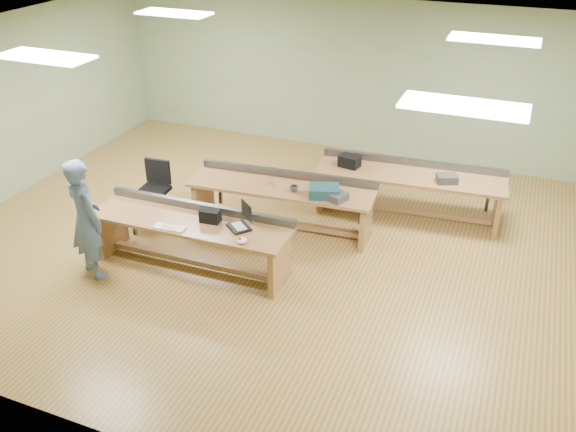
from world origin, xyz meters
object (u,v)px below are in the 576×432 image
(camera_bag, at_px, (210,216))
(parts_bin_teal, at_px, (324,191))
(task_chair, at_px, (156,198))
(workbench_front, at_px, (192,232))
(workbench_back, at_px, (409,184))
(person, at_px, (86,219))
(laptop_base, at_px, (239,227))
(drinks_can, at_px, (270,181))
(parts_bin_grey, at_px, (333,195))
(workbench_mid, at_px, (282,196))
(mug, at_px, (294,189))

(camera_bag, height_order, parts_bin_teal, camera_bag)
(camera_bag, bearing_deg, task_chair, 142.64)
(workbench_front, distance_m, workbench_back, 3.64)
(task_chair, height_order, parts_bin_teal, task_chair)
(person, bearing_deg, parts_bin_teal, -117.54)
(person, xyz_separation_m, task_chair, (-0.08, 1.73, -0.52))
(laptop_base, relative_size, drinks_can, 2.50)
(laptop_base, distance_m, drinks_can, 1.40)
(drinks_can, bearing_deg, parts_bin_grey, -4.56)
(workbench_back, height_order, task_chair, task_chair)
(workbench_front, bearing_deg, drinks_can, 66.83)
(workbench_back, bearing_deg, workbench_front, -137.83)
(person, relative_size, laptop_base, 5.75)
(drinks_can, bearing_deg, person, -130.30)
(workbench_back, xyz_separation_m, laptop_base, (-1.78, -2.61, 0.21))
(workbench_front, xyz_separation_m, workbench_mid, (0.76, 1.48, 0.00))
(parts_bin_grey, bearing_deg, workbench_front, -140.15)
(workbench_back, relative_size, laptop_base, 10.06)
(workbench_front, xyz_separation_m, task_chair, (-1.29, 1.04, -0.21))
(laptop_base, height_order, camera_bag, camera_bag)
(drinks_can, bearing_deg, laptop_base, -84.30)
(laptop_base, bearing_deg, drinks_can, 135.64)
(workbench_front, height_order, parts_bin_grey, parts_bin_grey)
(camera_bag, bearing_deg, workbench_back, 44.22)
(workbench_mid, height_order, task_chair, task_chair)
(workbench_back, distance_m, person, 4.99)
(workbench_mid, distance_m, person, 2.94)
(workbench_mid, xyz_separation_m, parts_bin_teal, (0.71, -0.11, 0.27))
(parts_bin_grey, bearing_deg, drinks_can, 175.44)
(camera_bag, bearing_deg, workbench_mid, 66.27)
(workbench_front, distance_m, mug, 1.69)
(workbench_front, relative_size, workbench_back, 0.94)
(parts_bin_teal, height_order, drinks_can, parts_bin_teal)
(parts_bin_teal, distance_m, parts_bin_grey, 0.15)
(workbench_back, height_order, drinks_can, drinks_can)
(workbench_front, xyz_separation_m, workbench_back, (2.50, 2.65, 0.00))
(workbench_front, bearing_deg, workbench_back, 45.69)
(laptop_base, height_order, parts_bin_grey, parts_bin_grey)
(task_chair, xyz_separation_m, drinks_can, (1.87, 0.38, 0.46))
(task_chair, relative_size, parts_bin_teal, 2.15)
(mug, bearing_deg, workbench_mid, 150.39)
(workbench_mid, height_order, workbench_back, same)
(parts_bin_teal, xyz_separation_m, mug, (-0.47, -0.03, -0.03))
(workbench_back, bearing_deg, workbench_mid, -150.76)
(workbench_front, relative_size, laptop_base, 9.49)
(person, distance_m, parts_bin_teal, 3.38)
(workbench_back, relative_size, parts_bin_teal, 6.87)
(workbench_back, relative_size, person, 1.75)
(person, height_order, parts_bin_grey, person)
(workbench_front, height_order, camera_bag, camera_bag)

